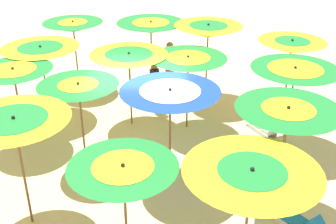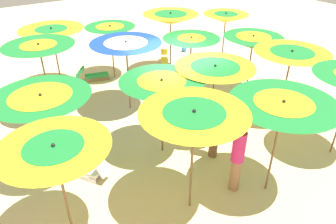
{
  "view_description": "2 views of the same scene",
  "coord_description": "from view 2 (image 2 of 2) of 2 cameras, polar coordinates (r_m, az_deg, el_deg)",
  "views": [
    {
      "loc": [
        1.44,
        -9.9,
        6.22
      ],
      "look_at": [
        0.74,
        0.61,
        0.81
      ],
      "focal_mm": 45.88,
      "sensor_mm": 36.0,
      "label": 1
    },
    {
      "loc": [
        5.09,
        7.42,
        5.66
      ],
      "look_at": [
        0.73,
        0.77,
        0.84
      ],
      "focal_mm": 34.41,
      "sensor_mm": 36.0,
      "label": 2
    }
  ],
  "objects": [
    {
      "name": "beach_umbrella_2",
      "position": [
        12.89,
        -10.17,
        14.02
      ],
      "size": [
        1.92,
        1.92,
        2.17
      ],
      "color": "brown",
      "rests_on": "ground"
    },
    {
      "name": "beach_umbrella_11",
      "position": [
        7.87,
        -21.41,
        1.53
      ],
      "size": [
        2.28,
        2.28,
        2.28
      ],
      "color": "brown",
      "rests_on": "ground"
    },
    {
      "name": "lounger_2",
      "position": [
        13.38,
        -12.96,
        6.37
      ],
      "size": [
        1.3,
        0.64,
        0.63
      ],
      "rotation": [
        0.0,
        0.0,
        9.16
      ],
      "color": "olive",
      "rests_on": "ground"
    },
    {
      "name": "lounger_0",
      "position": [
        14.52,
        -0.65,
        9.17
      ],
      "size": [
        0.88,
        1.14,
        0.6
      ],
      "rotation": [
        0.0,
        0.0,
        7.29
      ],
      "color": "olive",
      "rests_on": "ground"
    },
    {
      "name": "beach_umbrella_6",
      "position": [
        10.3,
        -7.43,
        11.29
      ],
      "size": [
        2.25,
        2.25,
        2.41
      ],
      "color": "brown",
      "rests_on": "ground"
    },
    {
      "name": "beach_umbrella_8",
      "position": [
        10.55,
        20.99,
        9.17
      ],
      "size": [
        2.27,
        2.27,
        2.27
      ],
      "color": "brown",
      "rests_on": "ground"
    },
    {
      "name": "beach_umbrella_13",
      "position": [
        7.1,
        19.58,
        0.39
      ],
      "size": [
        2.27,
        2.27,
        2.47
      ],
      "color": "brown",
      "rests_on": "ground"
    },
    {
      "name": "beachgoer_1",
      "position": [
        8.59,
        8.26,
        -3.2
      ],
      "size": [
        0.3,
        0.3,
        1.63
      ],
      "rotation": [
        0.0,
        0.0,
        1.24
      ],
      "color": "brown",
      "rests_on": "ground"
    },
    {
      "name": "lounger_1",
      "position": [
        11.79,
        -22.31,
        1.13
      ],
      "size": [
        1.04,
        1.15,
        0.56
      ],
      "rotation": [
        0.0,
        0.0,
        8.55
      ],
      "color": "silver",
      "rests_on": "ground"
    },
    {
      "name": "beach_umbrella_0",
      "position": [
        14.47,
        10.16,
        16.06
      ],
      "size": [
        1.92,
        1.92,
        2.23
      ],
      "color": "brown",
      "rests_on": "ground"
    },
    {
      "name": "beach_umbrella_1",
      "position": [
        13.05,
        0.47,
        16.17
      ],
      "size": [
        2.15,
        2.15,
        2.53
      ],
      "color": "brown",
      "rests_on": "ground"
    },
    {
      "name": "beach_umbrella_10",
      "position": [
        8.12,
        -1.11,
        4.43
      ],
      "size": [
        2.16,
        2.16,
        2.24
      ],
      "color": "brown",
      "rests_on": "ground"
    },
    {
      "name": "beach_umbrella_4",
      "position": [
        11.68,
        14.78,
        11.87
      ],
      "size": [
        2.03,
        2.03,
        2.25
      ],
      "color": "brown",
      "rests_on": "ground"
    },
    {
      "name": "beachgoer_0",
      "position": [
        7.57,
        12.24,
        -7.6
      ],
      "size": [
        0.3,
        0.3,
        1.88
      ],
      "rotation": [
        0.0,
        0.0,
        3.5
      ],
      "color": "#A3704C",
      "rests_on": "ground"
    },
    {
      "name": "beach_umbrella_9",
      "position": [
        8.93,
        8.3,
        7.15
      ],
      "size": [
        2.19,
        2.19,
        2.27
      ],
      "color": "brown",
      "rests_on": "ground"
    },
    {
      "name": "beach_umbrella_3",
      "position": [
        12.45,
        -19.83,
        12.86
      ],
      "size": [
        2.26,
        2.26,
        2.36
      ],
      "color": "brown",
      "rests_on": "ground"
    },
    {
      "name": "beach_umbrella_14",
      "position": [
        6.2,
        4.59,
        -1.55
      ],
      "size": [
        2.16,
        2.16,
        2.57
      ],
      "color": "brown",
      "rests_on": "ground"
    },
    {
      "name": "ground",
      "position": [
        10.63,
        1.04,
        -1.04
      ],
      "size": [
        38.48,
        38.48,
        0.04
      ],
      "primitive_type": "cube",
      "color": "beige"
    },
    {
      "name": "beach_umbrella_5",
      "position": [
        11.05,
        4.12,
        12.11
      ],
      "size": [
        1.92,
        1.92,
        2.28
      ],
      "color": "brown",
      "rests_on": "ground"
    },
    {
      "name": "lounger_3",
      "position": [
        8.48,
        -14.03,
        -9.9
      ],
      "size": [
        0.89,
        1.12,
        0.63
      ],
      "rotation": [
        0.0,
        0.0,
        5.28
      ],
      "color": "silver",
      "rests_on": "ground"
    },
    {
      "name": "beach_umbrella_15",
      "position": [
        6.02,
        -19.33,
        -7.18
      ],
      "size": [
        2.01,
        2.01,
        2.34
      ],
      "color": "brown",
      "rests_on": "ground"
    },
    {
      "name": "beach_umbrella_7",
      "position": [
        10.42,
        -21.78,
        10.01
      ],
      "size": [
        2.1,
        2.1,
        2.51
      ],
      "color": "brown",
      "rests_on": "ground"
    },
    {
      "name": "beach_ball",
      "position": [
        16.08,
        2.85,
        11.08
      ],
      "size": [
        0.26,
        0.26,
        0.26
      ],
      "primitive_type": "sphere",
      "color": "#337FE5",
      "rests_on": "ground"
    }
  ]
}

